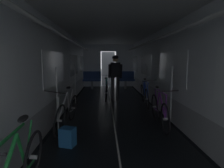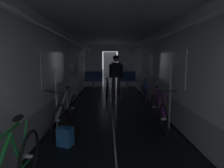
{
  "view_description": "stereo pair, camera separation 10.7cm",
  "coord_description": "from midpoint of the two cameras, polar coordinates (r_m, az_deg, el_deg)",
  "views": [
    {
      "loc": [
        -0.23,
        -2.0,
        1.55
      ],
      "look_at": [
        0.0,
        3.7,
        0.82
      ],
      "focal_mm": 30.11,
      "sensor_mm": 36.0,
      "label": 1
    },
    {
      "loc": [
        -0.12,
        -2.0,
        1.55
      ],
      "look_at": [
        0.0,
        3.7,
        0.82
      ],
      "focal_mm": 30.11,
      "sensor_mm": 36.0,
      "label": 2
    }
  ],
  "objects": [
    {
      "name": "bicycle_blue",
      "position": [
        6.49,
        10.51,
        -3.2
      ],
      "size": [
        0.44,
        1.69,
        0.95
      ],
      "color": "black",
      "rests_on": "ground"
    },
    {
      "name": "bicycle_purple",
      "position": [
        4.57,
        14.59,
        -7.72
      ],
      "size": [
        0.44,
        1.69,
        0.94
      ],
      "color": "black",
      "rests_on": "ground"
    },
    {
      "name": "bicycle_silver",
      "position": [
        4.48,
        -13.13,
        -8.01
      ],
      "size": [
        0.5,
        1.69,
        0.96
      ],
      "color": "black",
      "rests_on": "ground"
    },
    {
      "name": "backpack_on_floor",
      "position": [
        3.62,
        -13.15,
        -15.28
      ],
      "size": [
        0.31,
        0.27,
        0.34
      ],
      "primitive_type": "cube",
      "rotation": [
        0.0,
        0.0,
        -0.32
      ],
      "color": "#1E5693",
      "rests_on": "ground"
    },
    {
      "name": "train_car_shell",
      "position": [
        5.61,
        0.58,
        8.8
      ],
      "size": [
        3.14,
        12.34,
        2.57
      ],
      "color": "black",
      "rests_on": "ground"
    },
    {
      "name": "bicycle_teal_in_aisle",
      "position": [
        7.43,
        -1.03,
        -1.73
      ],
      "size": [
        0.44,
        1.69,
        0.94
      ],
      "color": "black",
      "rests_on": "ground"
    },
    {
      "name": "bench_seat_far_right",
      "position": [
        10.18,
        4.85,
        1.73
      ],
      "size": [
        0.98,
        0.51,
        0.95
      ],
      "color": "gray",
      "rests_on": "ground"
    },
    {
      "name": "person_cyclist_aisle",
      "position": [
        7.1,
        1.66,
        3.42
      ],
      "size": [
        0.53,
        0.39,
        1.73
      ],
      "color": "#2D2D33",
      "rests_on": "ground"
    },
    {
      "name": "bench_seat_far_left",
      "position": [
        10.15,
        -5.32,
        1.7
      ],
      "size": [
        0.98,
        0.51,
        0.95
      ],
      "color": "gray",
      "rests_on": "ground"
    }
  ]
}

